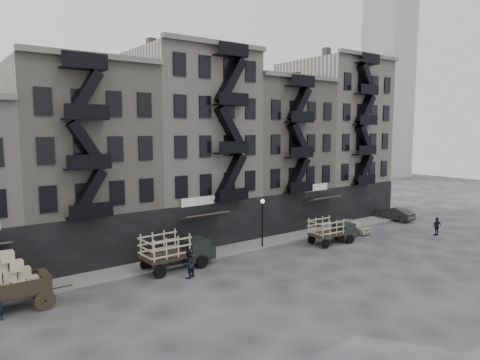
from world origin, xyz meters
TOP-DOWN VIEW (x-y plane):
  - ground at (0.00, 0.00)m, footprint 140.00×140.00m
  - sidewalk at (0.00, 3.75)m, footprint 55.00×2.50m
  - building_midwest at (-10.00, 9.83)m, footprint 10.00×11.35m
  - building_center at (-0.00, 9.82)m, footprint 10.00×11.35m
  - building_mideast at (10.00, 9.83)m, footprint 10.00×11.35m
  - building_east at (20.00, 9.82)m, footprint 10.00×11.35m
  - lamp_post at (3.00, 2.60)m, footprint 0.36×0.36m
  - distant_tower at (60.00, 30.00)m, footprint 8.00×8.00m
  - wagon at (-16.57, 1.19)m, footprint 4.09×2.20m
  - stake_truck_west at (-5.54, 2.13)m, footprint 5.57×2.44m
  - stake_truck_east at (9.00, -0.01)m, footprint 4.87×2.29m
  - car_east at (13.77, 1.59)m, footprint 1.65×3.88m
  - car_far at (22.33, 2.49)m, footprint 1.53×4.33m
  - pedestrian_mid at (-5.85, -0.09)m, footprint 1.23×1.14m
  - policeman at (19.31, -4.08)m, footprint 1.12×0.70m

SIDE VIEW (x-z plane):
  - ground at x=0.00m, z-range 0.00..0.00m
  - sidewalk at x=0.00m, z-range 0.00..0.15m
  - car_east at x=13.77m, z-range 0.00..1.31m
  - car_far at x=22.33m, z-range 0.00..1.42m
  - policeman at x=19.31m, z-range 0.00..1.77m
  - pedestrian_mid at x=-5.85m, z-range 0.00..2.02m
  - stake_truck_east at x=9.00m, z-range 0.17..2.55m
  - stake_truck_west at x=-5.54m, z-range 0.20..2.96m
  - wagon at x=-16.57m, z-range 0.25..3.70m
  - lamp_post at x=3.00m, z-range 0.64..4.92m
  - building_midwest at x=-10.00m, z-range -0.60..15.60m
  - building_mideast at x=10.00m, z-range -0.60..15.60m
  - building_center at x=0.00m, z-range -0.60..17.60m
  - building_east at x=20.00m, z-range -0.60..18.60m
  - distant_tower at x=60.00m, z-range 0.76..66.76m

